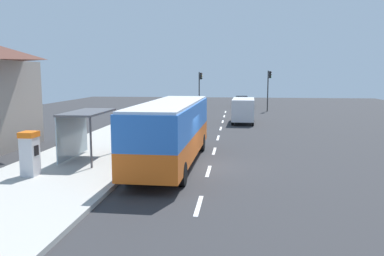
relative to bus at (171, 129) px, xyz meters
name	(u,v)px	position (x,y,z in m)	size (l,w,h in m)	color
ground_plane	(218,129)	(1.71, 13.85, -1.86)	(56.00, 92.00, 0.04)	#2D2D30
sidewalk_platform	(96,154)	(-4.69, 1.85, -1.75)	(6.20, 30.00, 0.18)	#ADAAA3
lane_stripe_seg_0	(199,206)	(1.96, -6.15, -1.84)	(0.16, 2.20, 0.01)	silver
lane_stripe_seg_1	(208,171)	(1.96, -1.15, -1.84)	(0.16, 2.20, 0.01)	silver
lane_stripe_seg_2	(214,151)	(1.96, 3.85, -1.84)	(0.16, 2.20, 0.01)	silver
lane_stripe_seg_3	(218,138)	(1.96, 8.85, -1.84)	(0.16, 2.20, 0.01)	silver
lane_stripe_seg_4	(221,129)	(1.96, 13.85, -1.84)	(0.16, 2.20, 0.01)	silver
lane_stripe_seg_5	(223,122)	(1.96, 18.85, -1.84)	(0.16, 2.20, 0.01)	silver
lane_stripe_seg_6	(224,116)	(1.96, 23.85, -1.84)	(0.16, 2.20, 0.01)	silver
lane_stripe_seg_7	(225,112)	(1.96, 28.85, -1.84)	(0.16, 2.20, 0.01)	silver
bus	(171,129)	(0.00, 0.00, 0.00)	(2.74, 11.06, 3.21)	orange
white_van	(243,109)	(3.91, 18.06, -0.50)	(2.18, 5.27, 2.30)	silver
sedan_near	(242,101)	(4.01, 37.40, -1.05)	(1.94, 4.45, 1.52)	#195933
ticket_machine	(30,153)	(-5.66, -3.49, -0.67)	(0.66, 0.76, 1.94)	silver
recycling_bin_red	(135,143)	(-2.49, 2.27, -1.19)	(0.52, 0.52, 0.95)	red
recycling_bin_blue	(138,141)	(-2.49, 2.97, -1.19)	(0.52, 0.52, 0.95)	blue
recycling_bin_yellow	(141,139)	(-2.49, 3.67, -1.19)	(0.52, 0.52, 0.95)	yellow
traffic_light_near_side	(269,84)	(7.21, 30.27, 1.50)	(0.49, 0.28, 5.03)	#2D2D2D
traffic_light_far_side	(200,85)	(-1.39, 31.07, 1.39)	(0.49, 0.28, 4.85)	#2D2D2D
bus_shelter	(82,123)	(-4.70, 0.09, 0.25)	(1.80, 4.00, 2.50)	#4C4C51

